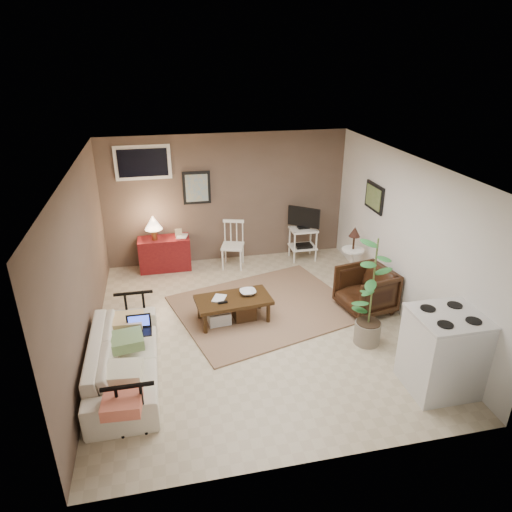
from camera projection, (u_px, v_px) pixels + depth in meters
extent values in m
plane|color=#C1B293|center=(255.00, 326.00, 6.73)|extent=(5.00, 5.00, 0.00)
cube|color=black|center=(197.00, 188.00, 8.23)|extent=(0.50, 0.03, 0.60)
cube|color=black|center=(374.00, 197.00, 7.46)|extent=(0.03, 0.60, 0.45)
cube|color=white|center=(143.00, 163.00, 7.85)|extent=(0.96, 0.03, 0.60)
cube|color=#88684F|center=(265.00, 307.00, 7.19)|extent=(3.08, 2.71, 0.03)
cube|color=#39240F|center=(233.00, 300.00, 6.71)|extent=(1.15, 0.67, 0.05)
cylinder|color=#39240F|center=(205.00, 324.00, 6.47)|extent=(0.06, 0.06, 0.35)
cylinder|color=#39240F|center=(268.00, 313.00, 6.74)|extent=(0.06, 0.06, 0.35)
cylinder|color=#39240F|center=(199.00, 309.00, 6.83)|extent=(0.06, 0.06, 0.35)
cylinder|color=#39240F|center=(259.00, 299.00, 7.10)|extent=(0.06, 0.06, 0.35)
cube|color=black|center=(223.00, 302.00, 6.56)|extent=(0.14, 0.06, 0.02)
cube|color=#472A19|center=(244.00, 312.00, 6.85)|extent=(0.35, 0.30, 0.24)
cube|color=silver|center=(219.00, 317.00, 6.75)|extent=(0.35, 0.30, 0.20)
imported|color=silver|center=(123.00, 352.00, 5.51)|extent=(0.58, 2.00, 0.78)
cube|color=black|center=(139.00, 332.00, 5.78)|extent=(0.31, 0.21, 0.02)
cube|color=black|center=(139.00, 321.00, 5.83)|extent=(0.31, 0.02, 0.19)
cube|color=#374FFA|center=(139.00, 321.00, 5.82)|extent=(0.26, 0.00, 0.15)
cube|color=maroon|center=(165.00, 254.00, 8.37)|extent=(0.92, 0.41, 0.61)
cylinder|color=olive|center=(154.00, 234.00, 8.14)|extent=(0.10, 0.10, 0.20)
cone|color=#FCDAB6|center=(153.00, 222.00, 8.04)|extent=(0.31, 0.31, 0.25)
cube|color=tan|center=(178.00, 233.00, 8.29)|extent=(0.12, 0.02, 0.15)
cube|color=white|center=(233.00, 246.00, 8.42)|extent=(0.49, 0.49, 0.04)
cylinder|color=white|center=(223.00, 260.00, 8.37)|extent=(0.03, 0.03, 0.39)
cylinder|color=white|center=(241.00, 261.00, 8.35)|extent=(0.03, 0.03, 0.39)
cylinder|color=white|center=(225.00, 253.00, 8.68)|extent=(0.03, 0.03, 0.39)
cylinder|color=white|center=(243.00, 253.00, 8.65)|extent=(0.03, 0.03, 0.39)
cube|color=white|center=(233.00, 221.00, 8.41)|extent=(0.39, 0.15, 0.06)
cube|color=white|center=(303.00, 229.00, 8.67)|extent=(0.49, 0.40, 0.04)
cube|color=white|center=(303.00, 247.00, 8.81)|extent=(0.49, 0.40, 0.03)
cylinder|color=white|center=(294.00, 248.00, 8.60)|extent=(0.03, 0.03, 0.62)
cylinder|color=white|center=(316.00, 246.00, 8.68)|extent=(0.03, 0.03, 0.62)
cylinder|color=white|center=(290.00, 241.00, 8.90)|extent=(0.03, 0.03, 0.62)
cylinder|color=white|center=(310.00, 240.00, 8.98)|extent=(0.03, 0.03, 0.62)
cube|color=black|center=(303.00, 227.00, 8.65)|extent=(0.22, 0.12, 0.03)
cube|color=black|center=(304.00, 217.00, 8.56)|extent=(0.52, 0.42, 0.37)
cube|color=#FA8661|center=(304.00, 217.00, 8.56)|extent=(0.42, 0.34, 0.30)
cube|color=black|center=(303.00, 247.00, 8.77)|extent=(0.31, 0.22, 0.09)
cylinder|color=white|center=(350.00, 280.00, 8.04)|extent=(0.27, 0.27, 0.03)
cylinder|color=white|center=(351.00, 265.00, 7.92)|extent=(0.05, 0.05, 0.57)
cylinder|color=white|center=(353.00, 250.00, 7.80)|extent=(0.38, 0.38, 0.03)
cylinder|color=black|center=(354.00, 242.00, 7.74)|extent=(0.03, 0.03, 0.25)
cone|color=#341C15|center=(355.00, 232.00, 7.66)|extent=(0.19, 0.19, 0.17)
imported|color=black|center=(366.00, 288.00, 7.00)|extent=(0.82, 0.86, 0.76)
cylinder|color=gray|center=(367.00, 333.00, 6.29)|extent=(0.36, 0.36, 0.32)
cylinder|color=#4C602D|center=(373.00, 282.00, 5.97)|extent=(0.02, 0.02, 1.24)
cube|color=silver|center=(442.00, 353.00, 5.33)|extent=(0.76, 0.70, 0.97)
cube|color=silver|center=(450.00, 316.00, 5.12)|extent=(0.78, 0.73, 0.03)
cylinder|color=black|center=(445.00, 325.00, 4.92)|extent=(0.17, 0.17, 0.01)
cylinder|color=black|center=(474.00, 321.00, 4.99)|extent=(0.17, 0.17, 0.01)
cylinder|color=black|center=(428.00, 308.00, 5.23)|extent=(0.17, 0.17, 0.01)
cylinder|color=black|center=(455.00, 305.00, 5.30)|extent=(0.17, 0.17, 0.01)
imported|color=#39240F|center=(248.00, 287.00, 6.76)|extent=(0.24, 0.07, 0.24)
imported|color=#39240F|center=(213.00, 291.00, 6.64)|extent=(0.17, 0.09, 0.24)
imported|color=#39240F|center=(177.00, 230.00, 8.25)|extent=(0.19, 0.07, 0.25)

